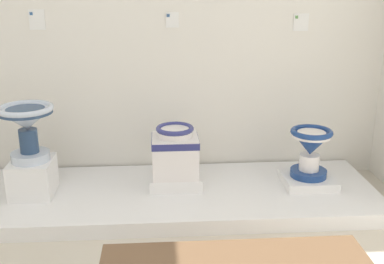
% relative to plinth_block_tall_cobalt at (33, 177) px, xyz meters
% --- Properties ---
extents(display_platform, '(3.06, 1.01, 0.11)m').
position_rel_plinth_block_tall_cobalt_xyz_m(display_platform, '(1.03, -0.00, -0.19)').
color(display_platform, white).
rests_on(display_platform, ground_plane).
extents(plinth_block_tall_cobalt, '(0.30, 0.34, 0.26)m').
position_rel_plinth_block_tall_cobalt_xyz_m(plinth_block_tall_cobalt, '(0.00, 0.00, 0.00)').
color(plinth_block_tall_cobalt, white).
rests_on(plinth_block_tall_cobalt, display_platform).
extents(antique_toilet_tall_cobalt, '(0.39, 0.39, 0.41)m').
position_rel_plinth_block_tall_cobalt_xyz_m(antique_toilet_tall_cobalt, '(0.00, 0.00, 0.42)').
color(antique_toilet_tall_cobalt, silver).
rests_on(antique_toilet_tall_cobalt, plinth_block_tall_cobalt).
extents(plinth_block_broad_patterned, '(0.39, 0.31, 0.09)m').
position_rel_plinth_block_tall_cobalt_xyz_m(plinth_block_broad_patterned, '(1.05, 0.07, -0.09)').
color(plinth_block_broad_patterned, white).
rests_on(plinth_block_broad_patterned, display_platform).
extents(antique_toilet_broad_patterned, '(0.35, 0.31, 0.38)m').
position_rel_plinth_block_tall_cobalt_xyz_m(antique_toilet_broad_patterned, '(1.05, 0.07, 0.16)').
color(antique_toilet_broad_patterned, white).
rests_on(antique_toilet_broad_patterned, plinth_block_broad_patterned).
extents(plinth_block_central_ornate, '(0.38, 0.37, 0.07)m').
position_rel_plinth_block_tall_cobalt_xyz_m(plinth_block_central_ornate, '(2.07, 0.03, -0.10)').
color(plinth_block_central_ornate, white).
rests_on(plinth_block_central_ornate, display_platform).
extents(antique_toilet_central_ornate, '(0.32, 0.32, 0.38)m').
position_rel_plinth_block_tall_cobalt_xyz_m(antique_toilet_central_ornate, '(2.07, 0.03, 0.17)').
color(antique_toilet_central_ornate, navy).
rests_on(antique_toilet_central_ornate, plinth_block_central_ornate).
extents(info_placard_first, '(0.12, 0.01, 0.15)m').
position_rel_plinth_block_tall_cobalt_xyz_m(info_placard_first, '(0.01, 0.52, 1.09)').
color(info_placard_first, white).
extents(info_placard_second, '(0.10, 0.01, 0.12)m').
position_rel_plinth_block_tall_cobalt_xyz_m(info_placard_second, '(1.05, 0.52, 1.08)').
color(info_placard_second, white).
extents(info_placard_third, '(0.12, 0.01, 0.14)m').
position_rel_plinth_block_tall_cobalt_xyz_m(info_placard_third, '(2.08, 0.52, 1.06)').
color(info_placard_third, white).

